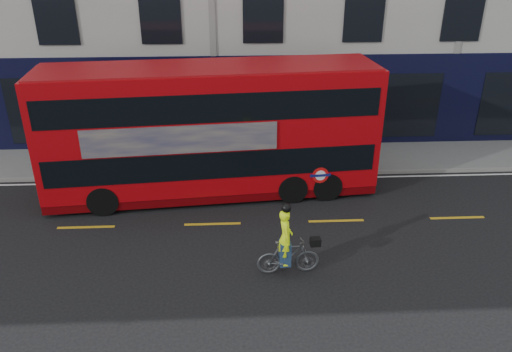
{
  "coord_description": "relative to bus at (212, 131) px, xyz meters",
  "views": [
    {
      "loc": [
        0.71,
        -12.31,
        8.24
      ],
      "look_at": [
        1.42,
        1.9,
        1.48
      ],
      "focal_mm": 35.0,
      "sensor_mm": 36.0,
      "label": 1
    }
  ],
  "objects": [
    {
      "name": "lane_dashes",
      "position": [
        -0.01,
        -2.3,
        -2.33
      ],
      "size": [
        58.0,
        0.12,
        0.01
      ],
      "primitive_type": null,
      "color": "gold",
      "rests_on": "ground"
    },
    {
      "name": "road_edge_line",
      "position": [
        -0.01,
        0.9,
        -2.33
      ],
      "size": [
        58.0,
        0.1,
        0.01
      ],
      "primitive_type": "cube",
      "color": "silver",
      "rests_on": "ground"
    },
    {
      "name": "ground",
      "position": [
        -0.01,
        -3.8,
        -2.34
      ],
      "size": [
        120.0,
        120.0,
        0.0
      ],
      "primitive_type": "plane",
      "color": "black",
      "rests_on": "ground"
    },
    {
      "name": "pavement",
      "position": [
        -0.01,
        2.7,
        -2.28
      ],
      "size": [
        60.0,
        3.0,
        0.12
      ],
      "primitive_type": "cube",
      "color": "gray",
      "rests_on": "ground"
    },
    {
      "name": "kerb",
      "position": [
        -0.01,
        1.2,
        -2.27
      ],
      "size": [
        60.0,
        0.12,
        0.13
      ],
      "primitive_type": "cube",
      "color": "gray",
      "rests_on": "ground"
    },
    {
      "name": "cyclist",
      "position": [
        2.1,
        -4.98,
        -1.62
      ],
      "size": [
        1.73,
        0.6,
        2.15
      ],
      "rotation": [
        0.0,
        0.0,
        0.05
      ],
      "color": "#4E5153",
      "rests_on": "ground"
    },
    {
      "name": "bus",
      "position": [
        0.0,
        0.0,
        0.0
      ],
      "size": [
        11.48,
        3.55,
        4.56
      ],
      "rotation": [
        0.0,
        0.0,
        0.09
      ],
      "color": "#AD060C",
      "rests_on": "ground"
    }
  ]
}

